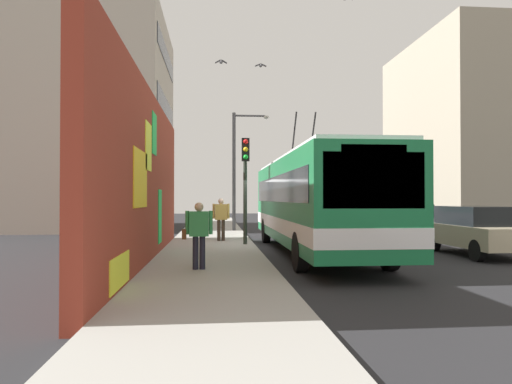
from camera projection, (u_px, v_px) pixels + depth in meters
ground_plane at (254, 248)px, 17.35m from camera, size 80.00×80.00×0.00m
sidewalk_slab at (211, 246)px, 17.21m from camera, size 48.00×3.20×0.15m
graffiti_wall at (147, 179)px, 13.03m from camera, size 13.87×0.32×4.78m
building_far_left at (90, 124)px, 29.00m from camera, size 10.67×9.33×12.89m
building_far_right at (478, 134)px, 32.80m from camera, size 12.16×9.35×12.73m
city_bus at (313, 200)px, 15.61m from camera, size 12.10×2.58×4.96m
parked_car_champagne at (478, 230)px, 15.03m from camera, size 4.14×1.92×1.58m
parked_car_silver at (402, 221)px, 21.11m from camera, size 4.92×1.84×1.58m
parked_car_navy at (363, 216)px, 26.67m from camera, size 4.11×1.85×1.58m
pedestrian_near_wall at (199, 230)px, 11.10m from camera, size 0.22×0.72×1.59m
pedestrian_midblock at (221, 216)px, 18.59m from camera, size 0.23×0.68×1.69m
traffic_light at (245, 172)px, 17.15m from camera, size 0.49×0.28×3.92m
street_lamp at (238, 162)px, 24.78m from camera, size 0.44×1.95×6.24m
flying_pigeons at (269, 47)px, 19.45m from camera, size 7.55×4.51×0.61m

